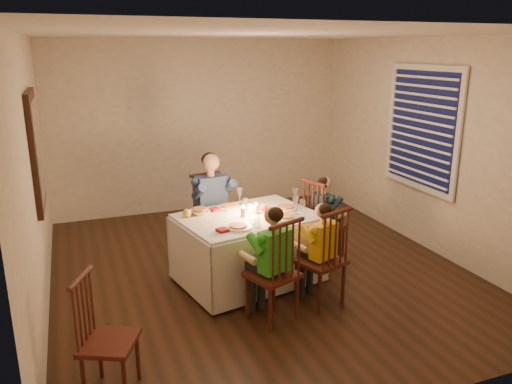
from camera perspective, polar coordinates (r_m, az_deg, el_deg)
name	(u,v)px	position (r m, az deg, el deg)	size (l,w,h in m)	color
ground	(258,269)	(5.84, 0.27, -8.79)	(5.00, 5.00, 0.00)	black
wall_left	(33,177)	(5.09, -24.09, 1.53)	(0.02, 5.00, 2.60)	silver
wall_right	(428,145)	(6.56, 19.04, 5.05)	(0.02, 5.00, 2.60)	silver
wall_back	(200,127)	(7.77, -6.39, 7.43)	(4.50, 0.02, 2.60)	silver
ceiling	(259,34)	(5.30, 0.31, 17.64)	(5.00, 5.00, 0.00)	white
dining_table	(248,234)	(5.37, -0.90, -4.88)	(1.62, 1.31, 0.72)	silver
chair_adult	(213,256)	(6.21, -4.88, -7.27)	(0.42, 0.40, 1.02)	#3B1710
chair_near_left	(272,318)	(4.87, 1.82, -14.20)	(0.42, 0.40, 1.02)	#3B1710
chair_near_right	(319,302)	(5.17, 7.20, -12.42)	(0.42, 0.40, 1.02)	#3B1710
chair_end	(322,260)	(6.12, 7.58, -7.74)	(0.42, 0.40, 1.02)	#3B1710
adult	(213,256)	(6.21, -4.88, -7.27)	(0.48, 0.44, 1.29)	#324F7D
child_green	(272,318)	(4.87, 1.82, -14.20)	(0.38, 0.35, 1.11)	green
child_yellow	(319,302)	(5.17, 7.20, -12.42)	(0.34, 0.31, 1.05)	gold
child_teal	(322,260)	(6.12, 7.58, -7.74)	(0.34, 0.31, 1.04)	#182E3C
setting_adult	(229,207)	(5.55, -3.12, -1.74)	(0.26, 0.26, 0.02)	white
setting_green	(238,227)	(4.94, -2.03, -4.04)	(0.26, 0.26, 0.02)	white
setting_yellow	(285,218)	(5.22, 3.36, -2.93)	(0.26, 0.26, 0.02)	white
setting_teal	(286,208)	(5.52, 3.41, -1.85)	(0.26, 0.26, 0.02)	white
candle_left	(243,212)	(5.26, -1.47, -2.30)	(0.06, 0.06, 0.10)	silver
candle_right	(256,210)	(5.34, -0.01, -2.02)	(0.06, 0.06, 0.10)	silver
squash	(187,213)	(5.29, -7.90, -2.41)	(0.09, 0.09, 0.09)	gold
orange_fruit	(264,207)	(5.45, 0.90, -1.74)	(0.08, 0.08, 0.08)	#F95514
serving_bowl	(200,212)	(5.37, -6.43, -2.29)	(0.20, 0.20, 0.05)	white
wall_mirror	(36,150)	(5.34, -23.84, 4.40)	(0.06, 0.95, 1.15)	black
window_blinds	(421,128)	(6.58, 18.35, 6.91)	(0.07, 1.34, 1.54)	#0C1133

